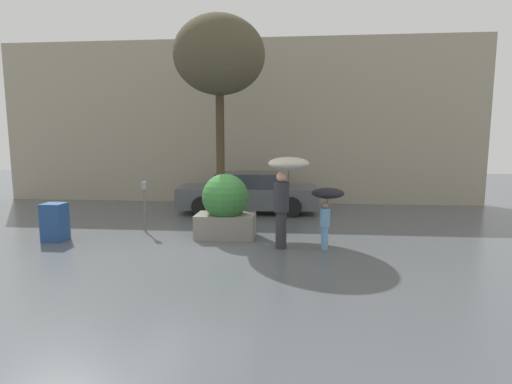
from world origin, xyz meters
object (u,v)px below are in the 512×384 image
object	(u,v)px
planter_box	(225,206)
parking_meter	(144,196)
person_adult	(286,180)
person_child	(327,200)
newspaper_box	(55,222)
street_tree	(219,57)
parked_car_near	(248,193)

from	to	relation	value
planter_box	parking_meter	size ratio (longest dim) A/B	1.19
person_adult	parking_meter	bearing A→B (deg)	159.19
person_child	newspaper_box	bearing A→B (deg)	123.65
person_adult	parking_meter	size ratio (longest dim) A/B	1.54
parking_meter	planter_box	bearing A→B (deg)	-9.44
person_adult	street_tree	distance (m)	4.60
person_child	street_tree	world-z (taller)	street_tree
planter_box	newspaper_box	xyz separation A→B (m)	(-3.97, -0.69, -0.32)
planter_box	street_tree	bearing A→B (deg)	103.46
person_adult	person_child	world-z (taller)	person_adult
person_adult	newspaper_box	world-z (taller)	person_adult
person_child	parked_car_near	world-z (taller)	person_child
person_child	newspaper_box	xyz separation A→B (m)	(-6.34, 0.11, -0.63)
parked_car_near	person_child	bearing A→B (deg)	-155.94
planter_box	person_adult	world-z (taller)	person_adult
planter_box	parking_meter	bearing A→B (deg)	170.56
person_adult	planter_box	bearing A→B (deg)	147.92
person_adult	street_tree	world-z (taller)	street_tree
parked_car_near	parking_meter	world-z (taller)	parking_meter
planter_box	person_adult	bearing A→B (deg)	-29.39
street_tree	person_child	bearing A→B (deg)	-43.74
planter_box	person_child	bearing A→B (deg)	-18.52
person_child	parking_meter	distance (m)	4.68
street_tree	newspaper_box	world-z (taller)	street_tree
person_child	street_tree	distance (m)	5.31
street_tree	parking_meter	size ratio (longest dim) A/B	4.41
planter_box	newspaper_box	size ratio (longest dim) A/B	1.74
person_child	planter_box	bearing A→B (deg)	106.12
planter_box	person_child	world-z (taller)	planter_box
parked_car_near	parking_meter	size ratio (longest dim) A/B	3.47
newspaper_box	parking_meter	bearing A→B (deg)	30.10
parked_car_near	street_tree	size ratio (longest dim) A/B	0.79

